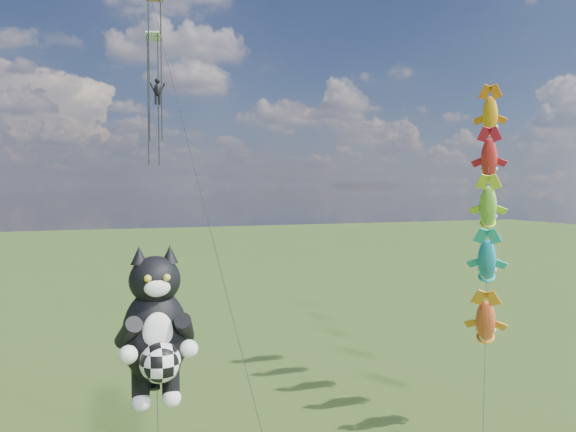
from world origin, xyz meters
name	(u,v)px	position (x,y,z in m)	size (l,w,h in m)	color
cat_kite_rig	(156,327)	(3.06, 1.05, 7.24)	(2.80, 4.24, 10.27)	brown
fish_windsock_rig	(488,207)	(22.19, 6.23, 11.31)	(10.26, 12.38, 20.13)	brown
parafoil_rig	(159,83)	(4.96, 15.31, 18.76)	(3.79, 17.26, 24.31)	brown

